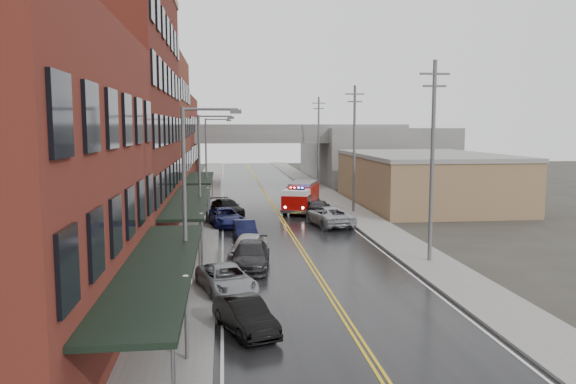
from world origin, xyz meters
TOP-DOWN VIEW (x-y plane):
  - ground at (0.00, 0.00)m, footprint 220.00×220.00m
  - road at (0.00, 30.00)m, footprint 11.00×160.00m
  - sidewalk_left at (-7.30, 30.00)m, footprint 3.00×160.00m
  - sidewalk_right at (7.30, 30.00)m, footprint 3.00×160.00m
  - curb_left at (-5.65, 30.00)m, footprint 0.30×160.00m
  - curb_right at (5.65, 30.00)m, footprint 0.30×160.00m
  - brick_building_b at (-13.30, 23.00)m, footprint 9.00×20.00m
  - brick_building_c at (-13.30, 40.50)m, footprint 9.00×15.00m
  - brick_building_far at (-13.30, 58.00)m, footprint 9.00×20.00m
  - tan_building at (16.00, 40.00)m, footprint 14.00×22.00m
  - right_far_block at (18.00, 70.00)m, footprint 18.00×30.00m
  - awning_0 at (-7.49, 4.00)m, footprint 2.60×16.00m
  - awning_1 at (-7.49, 23.00)m, footprint 2.60×18.00m
  - awning_2 at (-7.49, 40.50)m, footprint 2.60×13.00m
  - globe_lamp_0 at (-6.40, 2.00)m, footprint 0.44×0.44m
  - globe_lamp_1 at (-6.40, 16.00)m, footprint 0.44×0.44m
  - globe_lamp_2 at (-6.40, 30.00)m, footprint 0.44×0.44m
  - street_lamp_0 at (-6.55, 8.00)m, footprint 2.64×0.22m
  - street_lamp_1 at (-6.55, 24.00)m, footprint 2.64×0.22m
  - street_lamp_2 at (-6.55, 40.00)m, footprint 2.64×0.22m
  - utility_pole_0 at (7.20, 15.00)m, footprint 1.80×0.24m
  - utility_pole_1 at (7.20, 35.00)m, footprint 1.80×0.24m
  - utility_pole_2 at (7.20, 55.00)m, footprint 1.80×0.24m
  - overpass at (0.00, 62.00)m, footprint 40.00×10.00m
  - fire_truck at (2.37, 36.39)m, footprint 4.80×7.99m
  - parked_car_left_1 at (-4.28, 4.70)m, footprint 2.72×4.35m
  - parked_car_left_2 at (-5.00, 10.20)m, footprint 3.43×5.27m
  - parked_car_left_3 at (-3.60, 14.80)m, footprint 2.73×5.48m
  - parked_car_left_4 at (-3.64, 16.80)m, footprint 2.97×5.08m
  - parked_car_left_5 at (-3.60, 23.03)m, footprint 1.77×4.40m
  - parked_car_left_6 at (-5.00, 29.05)m, footprint 3.45×5.76m
  - parked_car_left_7 at (-4.79, 34.80)m, footprint 3.59×5.46m
  - parked_car_right_0 at (3.60, 28.20)m, footprint 3.63×6.31m
  - parked_car_right_1 at (3.60, 33.77)m, footprint 3.26×5.24m
  - parked_car_right_2 at (4.16, 45.72)m, footprint 2.20×4.66m
  - parked_car_right_3 at (4.02, 47.80)m, footprint 1.80×4.47m

SIDE VIEW (x-z plane):
  - ground at x=0.00m, z-range 0.00..0.00m
  - road at x=0.00m, z-range 0.00..0.02m
  - sidewalk_left at x=-7.30m, z-range 0.00..0.15m
  - sidewalk_right at x=7.30m, z-range 0.00..0.15m
  - curb_left at x=-5.65m, z-range 0.00..0.15m
  - curb_right at x=5.65m, z-range 0.00..0.15m
  - parked_car_left_2 at x=-5.00m, z-range 0.00..1.35m
  - parked_car_left_1 at x=-4.28m, z-range 0.00..1.35m
  - parked_car_right_1 at x=3.60m, z-range 0.00..1.42m
  - parked_car_left_5 at x=-3.60m, z-range 0.00..1.42m
  - parked_car_right_3 at x=4.02m, z-range 0.00..1.44m
  - parked_car_left_7 at x=-4.79m, z-range 0.00..1.47m
  - parked_car_left_6 at x=-5.00m, z-range 0.00..1.50m
  - parked_car_left_3 at x=-3.60m, z-range 0.00..1.53m
  - parked_car_right_2 at x=4.16m, z-range 0.00..1.54m
  - parked_car_left_4 at x=-3.64m, z-range 0.00..1.62m
  - parked_car_right_0 at x=3.60m, z-range 0.00..1.66m
  - fire_truck at x=2.37m, z-range 0.12..2.90m
  - globe_lamp_0 at x=-6.40m, z-range 0.75..3.87m
  - globe_lamp_1 at x=-6.40m, z-range 0.75..3.87m
  - globe_lamp_2 at x=-6.40m, z-range 0.75..3.87m
  - tan_building at x=16.00m, z-range 0.00..5.00m
  - awning_2 at x=-7.49m, z-range 1.44..4.53m
  - awning_0 at x=-7.49m, z-range 1.44..4.53m
  - awning_1 at x=-7.49m, z-range 1.44..4.53m
  - right_far_block at x=18.00m, z-range 0.00..8.00m
  - street_lamp_0 at x=-6.55m, z-range 0.69..9.69m
  - street_lamp_1 at x=-6.55m, z-range 0.69..9.69m
  - street_lamp_2 at x=-6.55m, z-range 0.69..9.69m
  - overpass at x=0.00m, z-range 2.24..9.74m
  - brick_building_far at x=-13.30m, z-range 0.00..12.00m
  - utility_pole_0 at x=7.20m, z-range 0.31..12.31m
  - utility_pole_1 at x=7.20m, z-range 0.31..12.31m
  - utility_pole_2 at x=7.20m, z-range 0.31..12.31m
  - brick_building_c at x=-13.30m, z-range 0.00..15.00m
  - brick_building_b at x=-13.30m, z-range 0.00..18.00m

